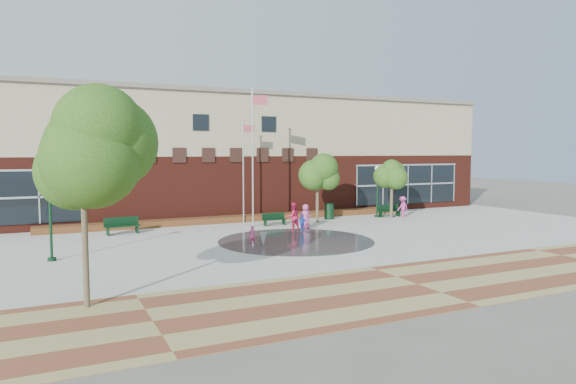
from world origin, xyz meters
name	(u,v)px	position (x,y,z in m)	size (l,w,h in m)	color
ground	(323,251)	(0.00, 0.00, 0.00)	(120.00, 120.00, 0.00)	#666056
plaza_concrete	(288,238)	(0.00, 4.00, 0.00)	(46.00, 18.00, 0.01)	#A8A8A0
paver_band	(417,285)	(0.00, -7.00, 0.00)	(46.00, 6.00, 0.01)	brown
splash_pad	(296,241)	(0.00, 3.00, 0.00)	(8.40, 8.40, 0.01)	#383A3D
library_building	(215,154)	(0.00, 17.48, 4.64)	(44.40, 10.40, 9.20)	#501C13
flower_bed	(241,222)	(0.00, 11.60, 0.00)	(26.00, 1.20, 0.40)	maroon
flagpole_left	(253,150)	(-0.11, 8.90, 4.93)	(0.99, 0.43, 8.85)	silver
flagpole_right	(244,165)	(-0.01, 10.89, 3.91)	(0.86, 0.20, 7.00)	silver
lamp_left	(50,208)	(-11.99, 3.11, 2.38)	(0.41, 0.41, 3.83)	black
lamp_right	(377,185)	(9.86, 9.49, 2.35)	(0.40, 0.40, 3.79)	black
bench_left	(122,229)	(-8.15, 9.36, 0.33)	(2.06, 0.80, 1.01)	black
bench_mid	(274,222)	(1.33, 8.87, 0.26)	(1.62, 0.49, 0.81)	black
bench_right	(389,213)	(10.80, 9.26, 0.30)	(1.84, 0.61, 0.91)	black
trash_can	(329,211)	(6.10, 10.00, 0.59)	(0.71, 0.71, 1.16)	black
tree_big_left	(82,150)	(-11.09, -4.75, 4.90)	(4.29, 4.29, 6.86)	#473C2B
tree_mid	(317,171)	(4.56, 8.93, 3.54)	(2.88, 2.88, 4.87)	#473C2B
tree_small_right	(392,177)	(10.62, 8.78, 2.99)	(2.40, 2.40, 4.09)	#473C2B
water_jet_a	(263,247)	(-2.25, 2.20, 0.00)	(0.36, 0.36, 0.71)	white
water_jet_b	(308,243)	(0.32, 2.21, 0.00)	(0.20, 0.20, 0.45)	white
child_splash	(252,235)	(-2.59, 2.88, 0.52)	(0.38, 0.25, 1.04)	#EE4A87
adult_red	(293,217)	(1.46, 6.35, 0.87)	(0.85, 0.66, 1.74)	#BC1B45
adult_pink	(306,216)	(2.55, 6.79, 0.77)	(0.76, 0.49, 1.55)	#C2488D
child_blue	(303,223)	(1.84, 5.81, 0.52)	(0.60, 0.25, 1.03)	blue
person_bench	(403,207)	(11.56, 8.66, 0.77)	(1.00, 0.57, 1.55)	#C13E91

